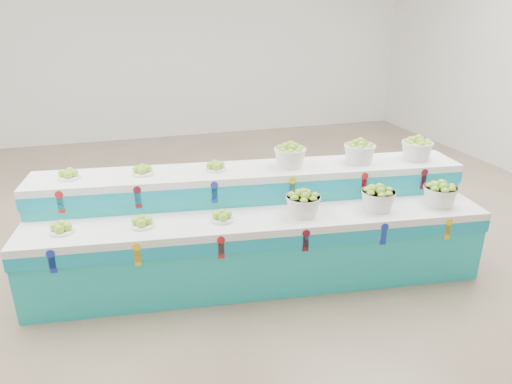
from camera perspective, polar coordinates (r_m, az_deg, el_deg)
ground at (r=5.35m, az=-3.06°, el=-6.31°), size 10.00×10.00×0.00m
back_wall at (r=9.67m, az=-10.87°, el=18.32°), size 10.00×0.00×10.00m
display_stand at (r=4.58m, az=0.00°, el=-4.19°), size 4.41×1.62×1.02m
plate_lower_left at (r=4.30m, az=-22.85°, el=-3.99°), size 0.24×0.24×0.10m
plate_lower_mid at (r=4.19m, az=-13.83°, el=-3.51°), size 0.24×0.24×0.10m
plate_lower_right at (r=4.19m, az=-4.21°, el=-2.90°), size 0.24×0.24×0.10m
basket_lower_left at (r=4.29m, az=5.79°, el=-1.36°), size 0.36×0.36×0.24m
basket_lower_mid at (r=4.53m, az=14.77°, el=-0.70°), size 0.36×0.36×0.24m
basket_lower_right at (r=4.83m, az=21.68°, el=-0.18°), size 0.36×0.36×0.24m
plate_upper_left at (r=4.68m, az=-22.08°, el=2.13°), size 0.24×0.24×0.10m
plate_upper_mid at (r=4.58m, az=-13.81°, el=2.71°), size 0.24×0.24×0.10m
plate_upper_right at (r=4.57m, az=-5.01°, el=3.27°), size 0.24×0.24×0.10m
basket_upper_left at (r=4.67m, az=4.21°, el=4.56°), size 0.36×0.36×0.24m
basket_upper_mid at (r=4.90m, az=12.60°, el=4.89°), size 0.36×0.36×0.24m
basket_upper_right at (r=5.17m, az=19.18°, el=5.08°), size 0.36×0.36×0.24m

